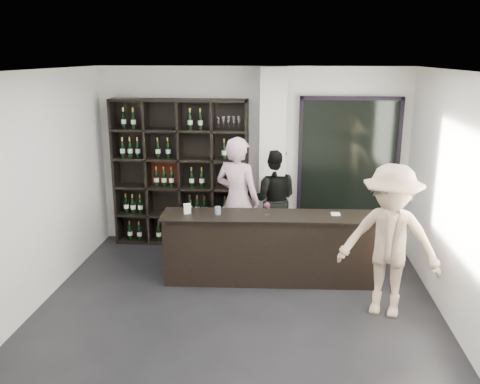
# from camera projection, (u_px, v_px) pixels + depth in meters

# --- Properties ---
(floor) EXTENTS (5.00, 5.50, 0.01)m
(floor) POSITION_uv_depth(u_px,v_px,m) (235.00, 323.00, 6.02)
(floor) COLOR black
(floor) RESTS_ON ground
(wine_shelf) EXTENTS (2.20, 0.35, 2.40)m
(wine_shelf) POSITION_uv_depth(u_px,v_px,m) (181.00, 173.00, 8.27)
(wine_shelf) COLOR black
(wine_shelf) RESTS_ON floor
(structural_column) EXTENTS (0.40, 0.40, 2.90)m
(structural_column) POSITION_uv_depth(u_px,v_px,m) (273.00, 161.00, 7.99)
(structural_column) COLOR silver
(structural_column) RESTS_ON floor
(glass_panel) EXTENTS (1.60, 0.08, 2.10)m
(glass_panel) POSITION_uv_depth(u_px,v_px,m) (348.00, 163.00, 8.11)
(glass_panel) COLOR black
(glass_panel) RESTS_ON floor
(tasting_counter) EXTENTS (2.94, 0.62, 0.97)m
(tasting_counter) POSITION_uv_depth(u_px,v_px,m) (269.00, 248.00, 7.02)
(tasting_counter) COLOR black
(tasting_counter) RESTS_ON floor
(taster_pink) EXTENTS (0.83, 0.70, 1.93)m
(taster_pink) POSITION_uv_depth(u_px,v_px,m) (238.00, 201.00, 7.58)
(taster_pink) COLOR #C8A1AC
(taster_pink) RESTS_ON floor
(taster_black) EXTENTS (0.82, 0.65, 1.69)m
(taster_black) POSITION_uv_depth(u_px,v_px,m) (273.00, 199.00, 8.08)
(taster_black) COLOR black
(taster_black) RESTS_ON floor
(customer) EXTENTS (1.36, 1.03, 1.86)m
(customer) POSITION_uv_depth(u_px,v_px,m) (390.00, 241.00, 6.01)
(customer) COLOR tan
(customer) RESTS_ON floor
(wine_glass) EXTENTS (0.11, 0.11, 0.21)m
(wine_glass) POSITION_uv_depth(u_px,v_px,m) (267.00, 208.00, 6.86)
(wine_glass) COLOR white
(wine_glass) RESTS_ON tasting_counter
(spit_cup) EXTENTS (0.11, 0.11, 0.11)m
(spit_cup) POSITION_uv_depth(u_px,v_px,m) (218.00, 210.00, 6.90)
(spit_cup) COLOR silver
(spit_cup) RESTS_ON tasting_counter
(napkin_stack) EXTENTS (0.12, 0.12, 0.02)m
(napkin_stack) POSITION_uv_depth(u_px,v_px,m) (336.00, 214.00, 6.90)
(napkin_stack) COLOR white
(napkin_stack) RESTS_ON tasting_counter
(card_stand) EXTENTS (0.10, 0.08, 0.14)m
(card_stand) POSITION_uv_depth(u_px,v_px,m) (187.00, 209.00, 6.93)
(card_stand) COLOR white
(card_stand) RESTS_ON tasting_counter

